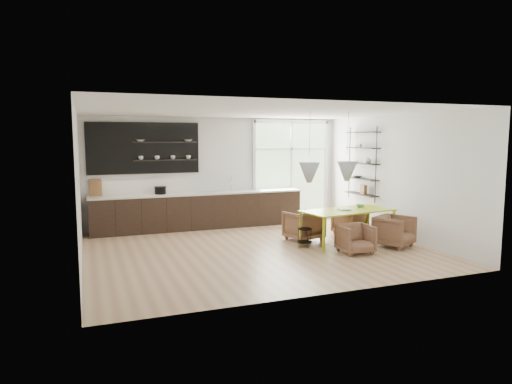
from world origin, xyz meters
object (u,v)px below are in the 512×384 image
(armchair_back_right, at_px, (350,222))
(wire_stool, at_px, (305,235))
(armchair_front_right, at_px, (394,231))
(armchair_front_left, at_px, (355,239))
(dining_table, at_px, (348,212))
(armchair_back_left, at_px, (304,225))

(armchair_back_right, height_order, wire_stool, armchair_back_right)
(armchair_front_right, distance_m, wire_stool, 1.96)
(armchair_front_left, relative_size, armchair_front_right, 0.88)
(dining_table, xyz_separation_m, armchair_front_left, (-0.34, -0.84, -0.41))
(armchair_front_right, bearing_deg, armchair_front_left, 162.32)
(armchair_back_left, bearing_deg, wire_stool, 50.83)
(armchair_back_left, bearing_deg, armchair_back_right, 171.13)
(armchair_back_right, relative_size, wire_stool, 1.67)
(armchair_back_left, distance_m, wire_stool, 0.69)
(dining_table, height_order, wire_stool, dining_table)
(armchair_back_right, relative_size, armchair_front_right, 0.92)
(armchair_back_right, distance_m, armchair_front_left, 1.82)
(armchair_front_left, bearing_deg, wire_stool, 133.64)
(dining_table, xyz_separation_m, wire_stool, (-1.07, 0.00, -0.44))
(armchair_front_left, relative_size, wire_stool, 1.61)
(armchair_front_right, bearing_deg, armchair_back_left, 113.18)
(dining_table, relative_size, armchair_front_left, 3.34)
(armchair_back_right, xyz_separation_m, armchair_front_left, (-0.87, -1.60, -0.01))
(armchair_back_left, height_order, armchair_front_left, armchair_back_left)
(armchair_back_right, bearing_deg, armchair_front_right, 80.39)
(armchair_back_left, distance_m, armchair_back_right, 1.33)
(armchair_back_left, xyz_separation_m, armchair_back_right, (1.32, 0.13, -0.03))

